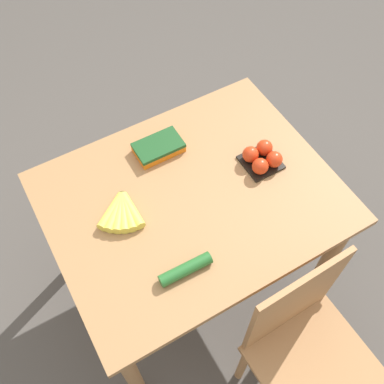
% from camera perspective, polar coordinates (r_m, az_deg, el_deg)
% --- Properties ---
extents(ground_plane, '(12.00, 12.00, 0.00)m').
position_cam_1_polar(ground_plane, '(2.39, 0.00, -10.56)').
color(ground_plane, '#4C4742').
extents(dining_table, '(1.08, 0.86, 0.77)m').
position_cam_1_polar(dining_table, '(1.80, 0.00, -2.64)').
color(dining_table, '#9E7044').
rests_on(dining_table, ground_plane).
extents(chair, '(0.43, 0.41, 0.91)m').
position_cam_1_polar(chair, '(1.83, 14.13, -18.60)').
color(chair, '#A87547').
rests_on(chair, ground_plane).
extents(banana_bunch, '(0.16, 0.17, 0.04)m').
position_cam_1_polar(banana_bunch, '(1.66, -8.92, -2.48)').
color(banana_bunch, brown).
rests_on(banana_bunch, dining_table).
extents(tomato_pack, '(0.14, 0.14, 0.07)m').
position_cam_1_polar(tomato_pack, '(1.78, 8.90, 4.31)').
color(tomato_pack, black).
rests_on(tomato_pack, dining_table).
extents(carrot_bag, '(0.19, 0.12, 0.04)m').
position_cam_1_polar(carrot_bag, '(1.81, -4.27, 5.73)').
color(carrot_bag, orange).
rests_on(carrot_bag, dining_table).
extents(cucumber_near, '(0.19, 0.05, 0.04)m').
position_cam_1_polar(cucumber_near, '(1.54, -0.82, -9.79)').
color(cucumber_near, '#236028').
rests_on(cucumber_near, dining_table).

